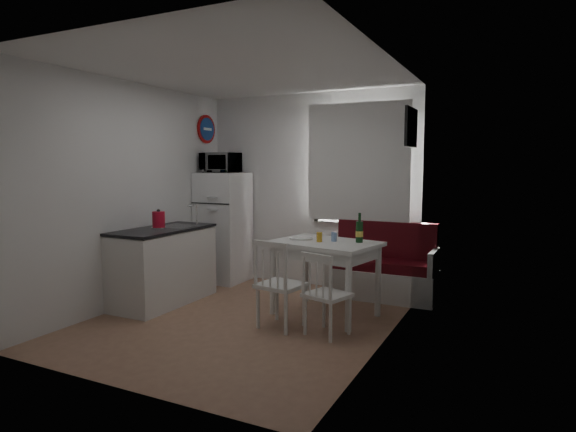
% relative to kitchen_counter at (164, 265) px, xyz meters
% --- Properties ---
extents(floor, '(3.00, 3.50, 0.02)m').
position_rel_kitchen_counter_xyz_m(floor, '(1.20, -0.16, -0.46)').
color(floor, '#94684E').
rests_on(floor, ground).
extents(ceiling, '(3.00, 3.50, 0.02)m').
position_rel_kitchen_counter_xyz_m(ceiling, '(1.20, -0.16, 2.14)').
color(ceiling, white).
rests_on(ceiling, wall_back).
extents(wall_back, '(3.00, 0.02, 2.60)m').
position_rel_kitchen_counter_xyz_m(wall_back, '(1.20, 1.59, 0.84)').
color(wall_back, white).
rests_on(wall_back, floor).
extents(wall_front, '(3.00, 0.02, 2.60)m').
position_rel_kitchen_counter_xyz_m(wall_front, '(1.20, -1.91, 0.84)').
color(wall_front, white).
rests_on(wall_front, floor).
extents(wall_left, '(0.02, 3.50, 2.60)m').
position_rel_kitchen_counter_xyz_m(wall_left, '(-0.30, -0.16, 0.84)').
color(wall_left, white).
rests_on(wall_left, floor).
extents(wall_right, '(0.02, 3.50, 2.60)m').
position_rel_kitchen_counter_xyz_m(wall_right, '(2.70, -0.16, 0.84)').
color(wall_right, white).
rests_on(wall_right, floor).
extents(window, '(1.22, 0.06, 1.47)m').
position_rel_kitchen_counter_xyz_m(window, '(1.90, 1.56, 1.17)').
color(window, white).
rests_on(window, wall_back).
extents(curtain, '(1.35, 0.02, 1.50)m').
position_rel_kitchen_counter_xyz_m(curtain, '(1.90, 1.49, 1.22)').
color(curtain, white).
rests_on(curtain, wall_back).
extents(kitchen_counter, '(0.62, 1.32, 1.16)m').
position_rel_kitchen_counter_xyz_m(kitchen_counter, '(0.00, 0.00, 0.00)').
color(kitchen_counter, white).
rests_on(kitchen_counter, floor).
extents(wall_sign, '(0.03, 0.40, 0.40)m').
position_rel_kitchen_counter_xyz_m(wall_sign, '(-0.27, 1.29, 1.69)').
color(wall_sign, navy).
rests_on(wall_sign, wall_left).
extents(picture_frame, '(0.04, 0.52, 0.42)m').
position_rel_kitchen_counter_xyz_m(picture_frame, '(2.67, 0.94, 1.59)').
color(picture_frame, black).
rests_on(picture_frame, wall_right).
extents(bench, '(1.31, 0.50, 0.94)m').
position_rel_kitchen_counter_xyz_m(bench, '(2.29, 1.35, -0.14)').
color(bench, white).
rests_on(bench, floor).
extents(dining_table, '(1.22, 0.96, 0.82)m').
position_rel_kitchen_counter_xyz_m(dining_table, '(1.91, 0.40, 0.27)').
color(dining_table, white).
rests_on(dining_table, floor).
extents(chair_left, '(0.48, 0.46, 0.49)m').
position_rel_kitchen_counter_xyz_m(chair_left, '(1.66, -0.27, 0.10)').
color(chair_left, white).
rests_on(chair_left, floor).
extents(chair_right, '(0.47, 0.46, 0.44)m').
position_rel_kitchen_counter_xyz_m(chair_right, '(2.16, -0.26, 0.05)').
color(chair_right, white).
rests_on(chair_right, floor).
extents(fridge, '(0.61, 0.61, 1.54)m').
position_rel_kitchen_counter_xyz_m(fridge, '(0.02, 1.24, 0.31)').
color(fridge, white).
rests_on(fridge, floor).
extents(microwave, '(0.50, 0.34, 0.28)m').
position_rel_kitchen_counter_xyz_m(microwave, '(0.02, 1.19, 1.22)').
color(microwave, white).
rests_on(microwave, fridge).
extents(kettle, '(0.17, 0.17, 0.23)m').
position_rel_kitchen_counter_xyz_m(kettle, '(0.05, -0.13, 0.56)').
color(kettle, red).
rests_on(kettle, kitchen_counter).
extents(wine_bottle, '(0.08, 0.08, 0.32)m').
position_rel_kitchen_counter_xyz_m(wine_bottle, '(2.26, 0.50, 0.52)').
color(wine_bottle, '#133C18').
rests_on(wine_bottle, dining_table).
extents(drinking_glass_orange, '(0.06, 0.06, 0.10)m').
position_rel_kitchen_counter_xyz_m(drinking_glass_orange, '(1.86, 0.35, 0.41)').
color(drinking_glass_orange, gold).
rests_on(drinking_glass_orange, dining_table).
extents(drinking_glass_blue, '(0.06, 0.06, 0.10)m').
position_rel_kitchen_counter_xyz_m(drinking_glass_blue, '(1.99, 0.45, 0.41)').
color(drinking_glass_blue, '#80A2D9').
rests_on(drinking_glass_blue, dining_table).
extents(plate, '(0.26, 0.26, 0.02)m').
position_rel_kitchen_counter_xyz_m(plate, '(1.61, 0.42, 0.37)').
color(plate, white).
rests_on(plate, dining_table).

